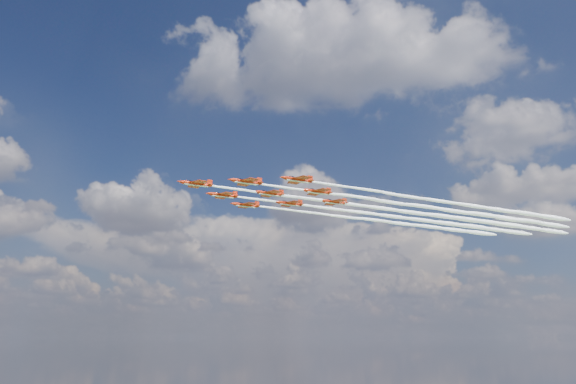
# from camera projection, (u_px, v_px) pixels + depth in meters

# --- Properties ---
(jet_lead) EXTENTS (89.39, 84.53, 2.34)m
(jet_lead) POSITION_uv_depth(u_px,v_px,m) (379.00, 208.00, 169.51)
(jet_lead) COLOR #B5220A
(jet_row2_port) EXTENTS (89.39, 84.53, 2.34)m
(jet_row2_port) POSITION_uv_depth(u_px,v_px,m) (423.00, 206.00, 167.65)
(jet_row2_port) COLOR #B5220A
(jet_row2_starb) EXTENTS (89.39, 84.53, 2.34)m
(jet_row2_starb) POSITION_uv_depth(u_px,v_px,m) (390.00, 216.00, 180.99)
(jet_row2_starb) COLOR #B5220A
(jet_row3_port) EXTENTS (89.39, 84.53, 2.34)m
(jet_row3_port) POSITION_uv_depth(u_px,v_px,m) (468.00, 205.00, 165.80)
(jet_row3_port) COLOR #B5220A
(jet_row3_centre) EXTENTS (89.39, 84.53, 2.34)m
(jet_row3_centre) POSITION_uv_depth(u_px,v_px,m) (431.00, 215.00, 179.14)
(jet_row3_centre) COLOR #B5220A
(jet_row3_starb) EXTENTS (89.39, 84.53, 2.34)m
(jet_row3_starb) POSITION_uv_depth(u_px,v_px,m) (400.00, 223.00, 192.48)
(jet_row3_starb) COLOR #B5220A
(jet_row4_port) EXTENTS (89.39, 84.53, 2.34)m
(jet_row4_port) POSITION_uv_depth(u_px,v_px,m) (474.00, 214.00, 177.28)
(jet_row4_port) COLOR #B5220A
(jet_row4_starb) EXTENTS (89.39, 84.53, 2.34)m
(jet_row4_starb) POSITION_uv_depth(u_px,v_px,m) (439.00, 222.00, 190.62)
(jet_row4_starb) COLOR #B5220A
(jet_tail) EXTENTS (89.39, 84.53, 2.34)m
(jet_tail) POSITION_uv_depth(u_px,v_px,m) (478.00, 221.00, 188.77)
(jet_tail) COLOR #B5220A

